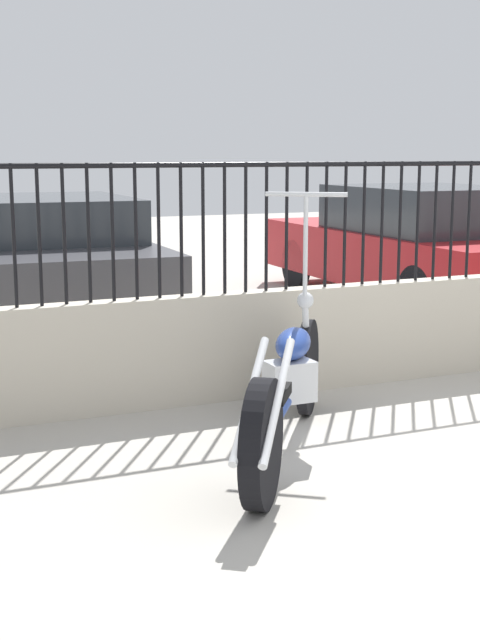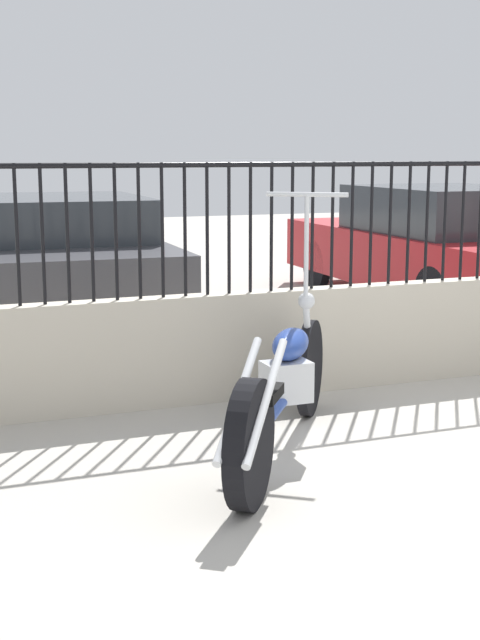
% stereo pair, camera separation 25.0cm
% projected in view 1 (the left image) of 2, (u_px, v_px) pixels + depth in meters
% --- Properties ---
extents(low_wall, '(9.65, 0.18, 0.77)m').
position_uv_depth(low_wall, '(405.00, 329.00, 6.96)').
color(low_wall, beige).
rests_on(low_wall, ground_plane).
extents(fence_railing, '(9.65, 0.04, 0.91)m').
position_uv_depth(fence_railing, '(409.00, 205.00, 6.78)').
color(fence_railing, black).
rests_on(fence_railing, low_wall).
extents(motorcycle_blue, '(1.47, 1.95, 1.51)m').
position_uv_depth(motorcycle_blue, '(285.00, 391.00, 5.07)').
color(motorcycle_blue, black).
rests_on(motorcycle_blue, ground_plane).
extents(car_dark_grey, '(1.90, 4.34, 1.33)m').
position_uv_depth(car_dark_grey, '(45.00, 261.00, 8.81)').
color(car_dark_grey, black).
rests_on(car_dark_grey, ground_plane).
extents(car_red, '(2.02, 4.62, 1.36)m').
position_uv_depth(car_red, '(419.00, 244.00, 10.42)').
color(car_red, black).
rests_on(car_red, ground_plane).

